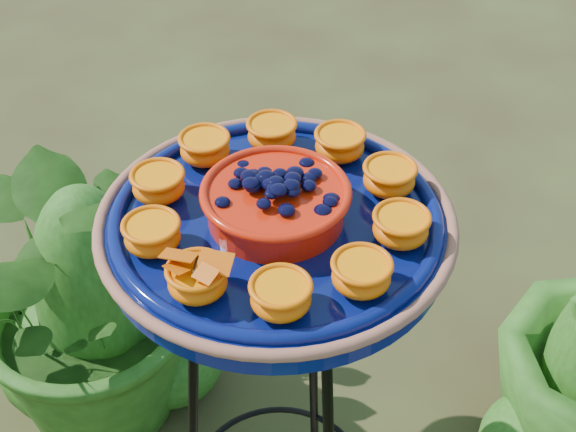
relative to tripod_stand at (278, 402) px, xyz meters
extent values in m
torus|color=black|center=(0.00, 0.00, 0.37)|extent=(0.32, 0.32, 0.02)
cylinder|color=black|center=(0.03, 0.16, -0.11)|extent=(0.03, 0.09, 0.96)
cylinder|color=#061051|center=(0.00, 0.00, 0.40)|extent=(0.56, 0.56, 0.04)
torus|color=#975B44|center=(0.00, 0.00, 0.42)|extent=(0.51, 0.51, 0.02)
torus|color=#061051|center=(0.00, 0.00, 0.43)|extent=(0.47, 0.47, 0.02)
cylinder|color=red|center=(0.00, 0.00, 0.45)|extent=(0.22, 0.22, 0.05)
torus|color=red|center=(0.00, 0.00, 0.47)|extent=(0.21, 0.21, 0.01)
ellipsoid|color=black|center=(0.00, 0.00, 0.48)|extent=(0.17, 0.17, 0.03)
ellipsoid|color=#FF6C02|center=(0.18, 0.00, 0.44)|extent=(0.08, 0.08, 0.04)
cylinder|color=#FF9705|center=(0.18, 0.00, 0.46)|extent=(0.07, 0.07, 0.01)
ellipsoid|color=#FF6C02|center=(0.14, 0.10, 0.44)|extent=(0.08, 0.08, 0.04)
cylinder|color=#FF9705|center=(0.14, 0.10, 0.46)|extent=(0.07, 0.07, 0.01)
ellipsoid|color=#FF6C02|center=(0.05, 0.17, 0.44)|extent=(0.08, 0.08, 0.04)
cylinder|color=#FF9705|center=(0.05, 0.17, 0.46)|extent=(0.07, 0.07, 0.01)
ellipsoid|color=#FF6C02|center=(-0.06, 0.17, 0.44)|extent=(0.08, 0.08, 0.04)
cylinder|color=#FF9705|center=(-0.06, 0.17, 0.46)|extent=(0.07, 0.07, 0.01)
ellipsoid|color=#FF6C02|center=(-0.14, 0.10, 0.44)|extent=(0.08, 0.08, 0.04)
cylinder|color=#FF9705|center=(-0.14, 0.10, 0.46)|extent=(0.07, 0.07, 0.01)
ellipsoid|color=#FF6C02|center=(-0.18, 0.00, 0.44)|extent=(0.08, 0.08, 0.04)
cylinder|color=#FF9705|center=(-0.18, 0.00, 0.46)|extent=(0.07, 0.07, 0.01)
ellipsoid|color=#FF6C02|center=(-0.14, -0.10, 0.44)|extent=(0.08, 0.08, 0.04)
cylinder|color=#FF9705|center=(-0.14, -0.10, 0.46)|extent=(0.07, 0.07, 0.01)
ellipsoid|color=#FF6C02|center=(-0.05, -0.17, 0.44)|extent=(0.08, 0.08, 0.04)
cylinder|color=#FF9705|center=(-0.05, -0.17, 0.46)|extent=(0.07, 0.07, 0.01)
ellipsoid|color=#FF6C02|center=(0.06, -0.17, 0.44)|extent=(0.08, 0.08, 0.04)
cylinder|color=#FF9705|center=(0.06, -0.17, 0.46)|extent=(0.07, 0.07, 0.01)
ellipsoid|color=#FF6C02|center=(0.14, -0.10, 0.44)|extent=(0.08, 0.08, 0.04)
cylinder|color=#FF9705|center=(0.14, -0.10, 0.46)|extent=(0.07, 0.07, 0.01)
cylinder|color=black|center=(-0.05, -0.17, 0.47)|extent=(0.01, 0.03, 0.00)
cube|color=orange|center=(-0.08, -0.16, 0.48)|extent=(0.04, 0.03, 0.01)
cube|color=orange|center=(-0.03, -0.16, 0.48)|extent=(0.04, 0.03, 0.01)
imported|color=#204512|center=(-0.54, 0.33, -0.16)|extent=(1.01, 1.01, 0.85)
camera|label=1|loc=(0.25, -0.82, 1.16)|focal=50.00mm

